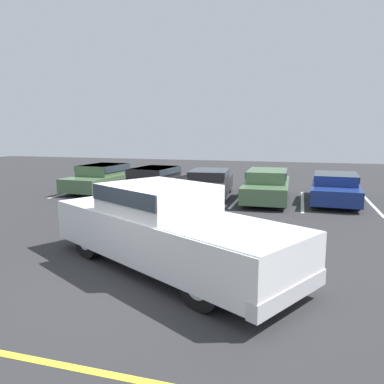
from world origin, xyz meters
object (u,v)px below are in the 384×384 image
(parked_sedan_b, at_px, (154,180))
(parked_sedan_c, at_px, (209,182))
(pickup_truck, at_px, (168,228))
(wheel_stop_curb, at_px, (153,182))
(parked_sedan_e, at_px, (335,187))
(parked_sedan_d, at_px, (267,184))
(parked_sedan_a, at_px, (103,177))

(parked_sedan_b, height_order, parked_sedan_c, parked_sedan_b)
(pickup_truck, xyz_separation_m, wheel_stop_curb, (-5.23, 12.01, -0.82))
(parked_sedan_b, bearing_deg, parked_sedan_e, 96.39)
(parked_sedan_d, bearing_deg, parked_sedan_b, -93.76)
(pickup_truck, distance_m, parked_sedan_b, 9.69)
(parked_sedan_a, distance_m, parked_sedan_e, 10.61)
(parked_sedan_c, bearing_deg, parked_sedan_e, 86.25)
(pickup_truck, height_order, parked_sedan_a, pickup_truck)
(pickup_truck, xyz_separation_m, parked_sedan_c, (-1.26, 8.88, -0.26))
(parked_sedan_c, bearing_deg, parked_sedan_d, 79.21)
(parked_sedan_a, bearing_deg, parked_sedan_b, 91.14)
(parked_sedan_d, distance_m, parked_sedan_e, 2.75)
(parked_sedan_c, relative_size, parked_sedan_e, 0.99)
(parked_sedan_c, xyz_separation_m, parked_sedan_d, (2.55, -0.24, 0.05))
(parked_sedan_a, bearing_deg, parked_sedan_d, 91.38)
(parked_sedan_a, relative_size, parked_sedan_b, 0.95)
(pickup_truck, bearing_deg, wheel_stop_curb, 142.90)
(parked_sedan_d, relative_size, parked_sedan_e, 1.01)
(parked_sedan_c, bearing_deg, parked_sedan_b, -95.17)
(parked_sedan_d, bearing_deg, parked_sedan_c, -96.61)
(parked_sedan_a, xyz_separation_m, parked_sedan_b, (2.71, -0.14, -0.02))
(parked_sedan_c, distance_m, parked_sedan_d, 2.56)
(parked_sedan_e, relative_size, wheel_stop_curb, 2.71)
(parked_sedan_a, bearing_deg, parked_sedan_c, 92.69)
(parked_sedan_d, height_order, parked_sedan_e, parked_sedan_d)
(pickup_truck, bearing_deg, parked_sedan_a, 155.54)
(pickup_truck, distance_m, parked_sedan_d, 8.74)
(parked_sedan_e, bearing_deg, parked_sedan_a, -86.62)
(pickup_truck, relative_size, parked_sedan_d, 1.32)
(parked_sedan_b, distance_m, parked_sedan_d, 5.18)
(pickup_truck, xyz_separation_m, parked_sedan_e, (4.01, 9.02, -0.26))
(parked_sedan_c, height_order, parked_sedan_d, parked_sedan_d)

